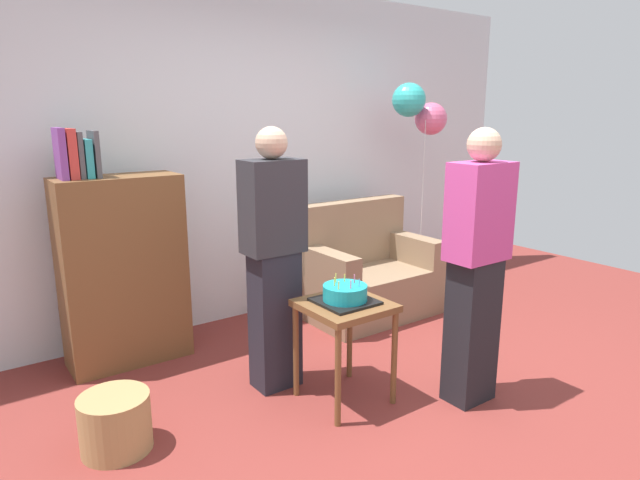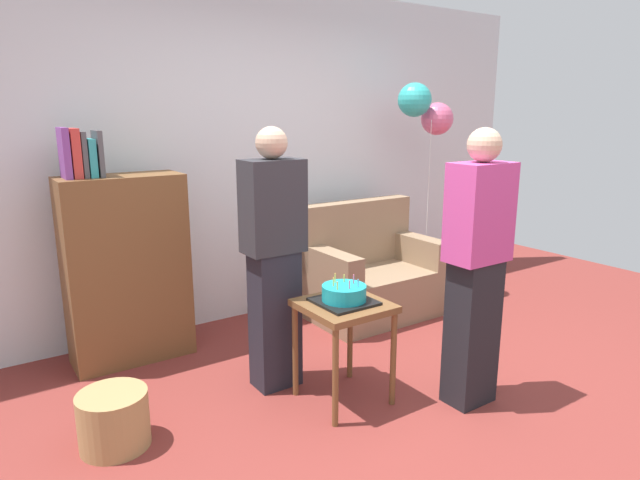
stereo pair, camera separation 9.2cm
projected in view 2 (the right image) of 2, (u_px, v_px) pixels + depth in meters
ground_plane at (417, 412)px, 3.20m from camera, size 8.00×8.00×0.00m
wall_back at (249, 156)px, 4.54m from camera, size 6.00×0.10×2.70m
couch at (371, 276)px, 4.70m from camera, size 1.10×0.70×0.96m
bookshelf at (126, 267)px, 3.76m from camera, size 0.80×0.36×1.62m
side_table at (344, 318)px, 3.23m from camera, size 0.48×0.48×0.62m
birthday_cake at (344, 295)px, 3.20m from camera, size 0.32×0.32×0.16m
person_blowing_candles at (274, 259)px, 3.35m from camera, size 0.36×0.22×1.63m
person_holding_cake at (476, 269)px, 3.15m from camera, size 0.36×0.22×1.63m
wicker_basket at (114, 420)px, 2.85m from camera, size 0.36×0.36×0.30m
handbag at (473, 313)px, 4.49m from camera, size 0.28×0.14×0.20m
balloon_bunch at (426, 109)px, 4.77m from camera, size 0.56×0.29×1.95m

